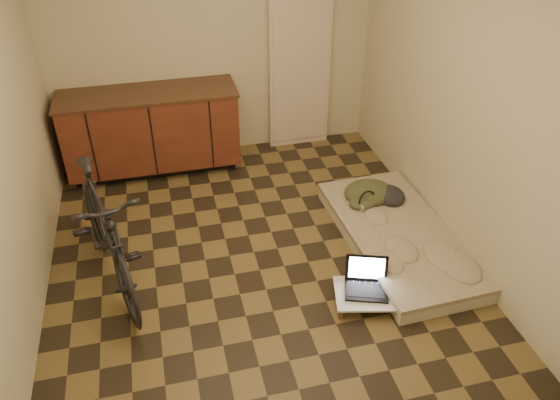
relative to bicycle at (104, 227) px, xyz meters
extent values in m
cube|color=brown|center=(1.20, 0.07, -0.56)|extent=(3.50, 4.00, 0.00)
cube|color=beige|center=(1.20, 2.07, 0.74)|extent=(3.50, 0.00, 2.60)
cube|color=beige|center=(1.20, -1.93, 0.74)|extent=(3.50, 0.00, 2.60)
cube|color=beige|center=(-0.55, 0.07, 0.74)|extent=(0.00, 4.00, 2.60)
cube|color=beige|center=(2.95, 0.07, 0.74)|extent=(0.00, 4.00, 2.60)
cube|color=black|center=(0.45, 1.81, -0.51)|extent=(1.70, 0.48, 0.10)
cube|color=#522217|center=(0.45, 1.77, -0.07)|extent=(1.80, 0.60, 0.78)
cube|color=#472B1A|center=(0.45, 1.77, 0.34)|extent=(1.84, 0.62, 0.03)
cube|color=beige|center=(2.15, 2.01, 0.29)|extent=(0.70, 0.10, 1.70)
imported|color=black|center=(0.00, 0.00, 0.00)|extent=(0.93, 1.80, 1.12)
cube|color=beige|center=(2.50, -0.12, -0.50)|extent=(0.94, 1.88, 0.12)
cube|color=#C4B596|center=(2.50, -0.12, -0.42)|extent=(0.96, 1.90, 0.04)
cube|color=brown|center=(1.69, -0.87, -0.52)|extent=(0.04, 0.04, 0.09)
cube|color=brown|center=(1.77, -0.54, -0.52)|extent=(0.04, 0.04, 0.09)
cube|color=brown|center=(2.23, -1.00, -0.52)|extent=(0.04, 0.04, 0.09)
cube|color=brown|center=(2.31, -0.67, -0.52)|extent=(0.04, 0.04, 0.09)
cube|color=silver|center=(2.00, -0.77, -0.46)|extent=(0.69, 0.53, 0.02)
cube|color=black|center=(1.94, -0.75, -0.45)|extent=(0.40, 0.34, 0.02)
cube|color=black|center=(1.99, -0.61, -0.33)|extent=(0.34, 0.17, 0.22)
cube|color=white|center=(1.99, -0.61, -0.33)|extent=(0.29, 0.14, 0.18)
ellipsoid|color=silver|center=(2.22, -0.89, -0.44)|extent=(0.06, 0.09, 0.03)
camera|label=1|loc=(0.51, -3.66, 2.57)|focal=35.00mm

